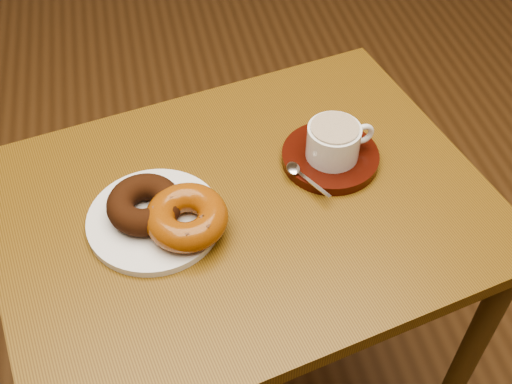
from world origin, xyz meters
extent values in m
cube|color=brown|center=(0.21, 0.04, 0.70)|extent=(0.86, 0.71, 0.03)
cylinder|color=#4B3515|center=(0.60, -0.13, 0.34)|extent=(0.04, 0.04, 0.68)
cylinder|color=#4B3515|center=(-0.17, 0.22, 0.34)|extent=(0.04, 0.04, 0.68)
cylinder|color=#4B3515|center=(0.50, 0.35, 0.34)|extent=(0.04, 0.04, 0.68)
cylinder|color=silver|center=(0.07, 0.03, 0.72)|extent=(0.27, 0.27, 0.01)
torus|color=black|center=(0.06, 0.04, 0.75)|extent=(0.13, 0.13, 0.04)
torus|color=#8B470F|center=(0.12, 0.00, 0.75)|extent=(0.14, 0.14, 0.05)
cube|color=#53311B|center=(0.16, 0.00, 0.77)|extent=(0.01, 0.01, 0.00)
cube|color=#53311B|center=(0.16, 0.02, 0.77)|extent=(0.01, 0.01, 0.00)
cube|color=#53311B|center=(0.15, 0.03, 0.77)|extent=(0.01, 0.01, 0.00)
cube|color=#53311B|center=(0.13, 0.04, 0.77)|extent=(0.01, 0.01, 0.00)
cube|color=#53311B|center=(0.11, 0.04, 0.77)|extent=(0.01, 0.01, 0.00)
cube|color=#53311B|center=(0.10, 0.03, 0.77)|extent=(0.01, 0.01, 0.00)
cube|color=#53311B|center=(0.09, 0.02, 0.77)|extent=(0.01, 0.01, 0.00)
cube|color=#53311B|center=(0.08, 0.00, 0.77)|extent=(0.01, 0.01, 0.00)
cube|color=#53311B|center=(0.09, -0.02, 0.77)|extent=(0.01, 0.01, 0.00)
cube|color=#53311B|center=(0.10, -0.03, 0.77)|extent=(0.01, 0.01, 0.00)
cube|color=#53311B|center=(0.11, -0.04, 0.77)|extent=(0.01, 0.01, 0.00)
cube|color=#53311B|center=(0.13, -0.04, 0.77)|extent=(0.01, 0.01, 0.00)
cube|color=#53311B|center=(0.15, -0.03, 0.77)|extent=(0.01, 0.01, 0.00)
cube|color=#53311B|center=(0.16, -0.02, 0.77)|extent=(0.01, 0.01, 0.00)
cylinder|color=#330D06|center=(0.37, 0.10, 0.72)|extent=(0.22, 0.22, 0.02)
cylinder|color=silver|center=(0.37, 0.10, 0.76)|extent=(0.09, 0.09, 0.06)
cylinder|color=brown|center=(0.37, 0.10, 0.79)|extent=(0.08, 0.08, 0.00)
torus|color=silver|center=(0.42, 0.10, 0.76)|extent=(0.04, 0.01, 0.04)
ellipsoid|color=silver|center=(0.30, 0.08, 0.73)|extent=(0.02, 0.03, 0.01)
cube|color=silver|center=(0.32, 0.04, 0.73)|extent=(0.04, 0.07, 0.00)
camera|label=1|loc=(0.09, -0.61, 1.46)|focal=45.00mm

